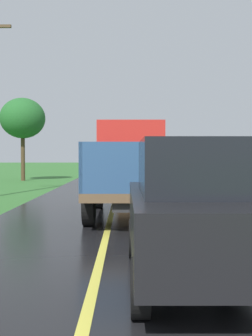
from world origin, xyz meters
The scene contains 4 objects.
banana_truck_near centered at (0.59, 12.49, 1.47)m, with size 2.38×5.82×2.80m.
banana_truck_far centered at (1.06, 24.81, 1.47)m, with size 2.38×5.81×2.80m.
roadside_tree_mid_right centered at (-6.83, 28.96, 4.36)m, with size 3.14×3.14×5.80m.
following_car centered at (1.34, 5.60, 1.07)m, with size 1.74×4.10×1.92m.
Camera 1 is at (0.42, 0.10, 1.80)m, focal length 43.93 mm.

